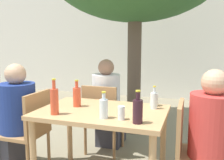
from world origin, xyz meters
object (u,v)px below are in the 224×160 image
Objects in this scene: patio_chair_2 at (102,116)px; person_seated_2 at (108,108)px; person_seated_0 at (12,121)px; soda_bottle_4 at (77,96)px; drinking_glass_0 at (154,100)px; patio_chair_1 at (192,147)px; person_seated_1 at (221,146)px; wine_bottle_1 at (138,111)px; water_bottle_2 at (104,108)px; drinking_glass_1 at (121,113)px; patio_chair_0 at (30,127)px; water_bottle_3 at (154,100)px; dining_table_front at (102,120)px; soda_bottle_0 at (54,101)px.

patio_chair_2 is 0.74× the size of person_seated_2.
person_seated_0 is 4.33× the size of soda_bottle_4.
person_seated_0 is 1.58m from drinking_glass_0.
person_seated_1 is at bearing -90.00° from patio_chair_1.
soda_bottle_4 is at bearing 155.16° from wine_bottle_1.
person_seated_2 is 5.12× the size of water_bottle_2.
patio_chair_0 is at bearing 168.34° from drinking_glass_1.
water_bottle_3 reaches higher than patio_chair_0.
dining_table_front is 1.02× the size of person_seated_1.
patio_chair_1 is at bearing 90.00° from person_seated_1.
person_seated_0 reaches higher than dining_table_front.
water_bottle_3 reaches higher than drinking_glass_1.
soda_bottle_4 is 0.62m from drinking_glass_1.
soda_bottle_0 reaches higher than soda_bottle_4.
soda_bottle_0 is (0.71, -0.27, 0.35)m from person_seated_0.
person_seated_0 is at bearing -90.00° from patio_chair_0.
person_seated_1 is at bearing 90.00° from patio_chair_0.
person_seated_1 is at bearing 146.35° from person_seated_2.
drinking_glass_1 is (0.50, -1.10, 0.28)m from person_seated_2.
patio_chair_0 is 1.68m from patio_chair_1.
soda_bottle_0 reaches higher than drinking_glass_0.
drinking_glass_0 is (0.80, 0.59, -0.06)m from soda_bottle_0.
patio_chair_2 is 3.89× the size of water_bottle_3.
wine_bottle_1 is 2.15× the size of drinking_glass_0.
patio_chair_0 is at bearing 90.00° from person_seated_0.
water_bottle_3 is at bearing 97.66° from person_seated_0.
soda_bottle_0 is 1.41× the size of water_bottle_2.
patio_chair_2 reaches higher than drinking_glass_1.
water_bottle_2 is at bearing 76.02° from patio_chair_0.
drinking_glass_0 is at bearing 71.21° from drinking_glass_1.
wine_bottle_1 reaches higher than patio_chair_0.
patio_chair_0 is at bearing -175.03° from soda_bottle_4.
patio_chair_1 is at bearing 90.00° from person_seated_0.
patio_chair_2 is at bearing 110.72° from dining_table_front.
soda_bottle_0 is at bearing 102.66° from patio_chair_1.
person_seated_1 reaches higher than wine_bottle_1.
patio_chair_1 is 0.75× the size of person_seated_0.
patio_chair_0 is 1.33m from wine_bottle_1.
drinking_glass_0 is (1.29, 0.33, 0.32)m from patio_chair_0.
patio_chair_1 is 1.91m from person_seated_0.
soda_bottle_4 reaches higher than wine_bottle_1.
person_seated_2 is (-1.31, 0.87, -0.00)m from person_seated_1.
person_seated_2 is at bearing 105.57° from dining_table_front.
drinking_glass_0 is (1.52, 0.33, 0.29)m from person_seated_0.
drinking_glass_0 is (-0.62, 0.33, 0.28)m from person_seated_1.
person_seated_0 reaches higher than soda_bottle_4.
water_bottle_2 is (-0.74, -0.24, 0.35)m from patio_chair_1.
water_bottle_3 is at bearing 83.47° from wine_bottle_1.
patio_chair_2 is at bearing 82.97° from soda_bottle_0.
person_seated_0 is at bearing 37.97° from patio_chair_2.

